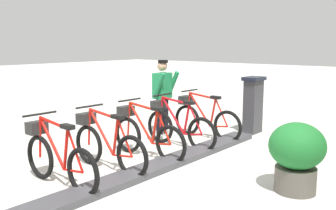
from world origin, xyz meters
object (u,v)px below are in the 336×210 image
at_px(bike_docked_3, 106,144).
at_px(bike_docked_4, 57,157).
at_px(bike_docked_2, 145,134).
at_px(payment_kiosk, 253,104).
at_px(worker_near_rack, 163,94).
at_px(bike_docked_1, 177,125).
at_px(bike_docked_0, 204,118).
at_px(planter_bush, 297,154).

height_order(bike_docked_3, bike_docked_4, same).
relative_size(bike_docked_2, bike_docked_4, 1.00).
distance_m(payment_kiosk, worker_near_rack, 2.06).
bearing_deg(bike_docked_3, bike_docked_1, -90.00).
bearing_deg(bike_docked_0, bike_docked_4, 90.00).
relative_size(bike_docked_3, bike_docked_4, 1.00).
height_order(bike_docked_2, worker_near_rack, worker_near_rack).
relative_size(payment_kiosk, planter_bush, 1.32).
relative_size(bike_docked_0, bike_docked_1, 1.00).
relative_size(bike_docked_2, bike_docked_3, 1.00).
bearing_deg(bike_docked_4, bike_docked_3, -90.00).
distance_m(bike_docked_3, planter_bush, 2.90).
relative_size(payment_kiosk, bike_docked_4, 0.74).
bearing_deg(payment_kiosk, bike_docked_3, 81.58).
distance_m(payment_kiosk, bike_docked_0, 1.28).
distance_m(bike_docked_0, worker_near_rack, 1.06).
bearing_deg(worker_near_rack, bike_docked_4, 104.89).
bearing_deg(payment_kiosk, worker_near_rack, 44.61).
bearing_deg(bike_docked_4, bike_docked_2, -90.00).
bearing_deg(planter_bush, worker_near_rack, -20.87).
xyz_separation_m(payment_kiosk, planter_bush, (-2.12, 2.81, -0.12)).
relative_size(bike_docked_0, bike_docked_3, 1.00).
bearing_deg(payment_kiosk, bike_docked_2, 79.02).
bearing_deg(bike_docked_2, planter_bush, -176.97).
relative_size(bike_docked_1, planter_bush, 1.77).
relative_size(worker_near_rack, planter_bush, 1.71).
xyz_separation_m(bike_docked_0, bike_docked_2, (0.00, 1.83, 0.00)).
bearing_deg(bike_docked_3, bike_docked_4, 90.00).
xyz_separation_m(bike_docked_1, planter_bush, (-2.69, 0.77, 0.11)).
distance_m(bike_docked_4, worker_near_rack, 3.49).
bearing_deg(bike_docked_0, payment_kiosk, -117.05).
bearing_deg(bike_docked_2, bike_docked_0, -90.00).
bearing_deg(bike_docked_1, bike_docked_4, 90.00).
xyz_separation_m(bike_docked_2, bike_docked_3, (0.00, 0.91, 0.00)).
height_order(bike_docked_3, worker_near_rack, worker_near_rack).
bearing_deg(bike_docked_0, bike_docked_2, 90.00).
bearing_deg(bike_docked_0, planter_bush, 147.96).
xyz_separation_m(payment_kiosk, worker_near_rack, (1.46, 1.44, 0.24)).
bearing_deg(bike_docked_4, planter_bush, -143.81).
distance_m(bike_docked_2, bike_docked_3, 0.91).
bearing_deg(bike_docked_4, payment_kiosk, -96.83).
distance_m(payment_kiosk, bike_docked_3, 3.91).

